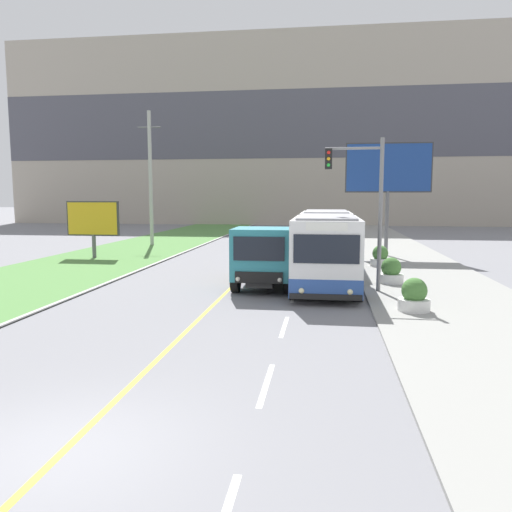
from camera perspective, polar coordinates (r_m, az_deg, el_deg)
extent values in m
plane|color=slate|center=(8.62, -21.41, -20.30)|extent=(300.00, 300.00, 0.00)
cube|color=gold|center=(8.62, -21.41, -20.28)|extent=(0.14, 140.00, 0.01)
cube|color=silver|center=(10.64, 1.18, -14.43)|extent=(0.12, 2.40, 0.01)
cube|color=silver|center=(14.99, 3.25, -8.06)|extent=(0.12, 2.40, 0.01)
cube|color=silver|center=(19.46, 4.35, -4.58)|extent=(0.12, 2.40, 0.01)
cube|color=silver|center=(23.98, 5.03, -2.41)|extent=(0.12, 2.40, 0.01)
cube|color=silver|center=(28.53, 5.50, -0.92)|extent=(0.12, 2.40, 0.01)
cube|color=silver|center=(33.09, 5.83, 0.15)|extent=(0.12, 2.40, 0.01)
cube|color=silver|center=(37.66, 6.09, 0.97)|extent=(0.12, 2.40, 0.01)
cube|color=silver|center=(42.23, 6.29, 1.61)|extent=(0.12, 2.40, 0.01)
cube|color=silver|center=(46.81, 6.45, 2.12)|extent=(0.12, 2.40, 0.01)
cube|color=#A89E8E|center=(70.47, 4.78, 13.89)|extent=(80.00, 8.00, 24.94)
cube|color=#4C4C56|center=(66.58, 4.59, 14.85)|extent=(80.00, 0.04, 8.73)
cube|color=white|center=(20.21, 8.01, 0.49)|extent=(2.57, 5.73, 2.73)
cube|color=#2D519E|center=(20.35, 7.96, -2.34)|extent=(2.59, 5.75, 0.70)
cube|color=black|center=(20.17, 8.02, 1.65)|extent=(2.60, 5.27, 0.95)
cube|color=gray|center=(20.10, 8.07, 4.47)|extent=(2.19, 5.16, 0.08)
cube|color=white|center=(26.81, 7.99, 2.06)|extent=(2.57, 5.73, 2.73)
cube|color=#2D519E|center=(26.91, 7.95, -0.09)|extent=(2.59, 5.75, 0.70)
cube|color=black|center=(26.78, 8.00, 2.93)|extent=(2.60, 5.27, 0.95)
cube|color=gray|center=(26.73, 8.04, 5.06)|extent=(2.19, 5.16, 0.08)
cube|color=#474747|center=(23.51, 7.99, 1.39)|extent=(2.37, 0.90, 2.51)
cube|color=black|center=(17.30, 8.04, 0.78)|extent=(2.26, 0.04, 1.00)
cube|color=black|center=(17.54, 7.95, -4.66)|extent=(2.52, 0.06, 0.20)
sphere|color=#F4EAB2|center=(17.51, 5.22, -3.98)|extent=(0.20, 0.20, 0.20)
sphere|color=#F4EAB2|center=(17.52, 10.70, -4.07)|extent=(0.20, 0.20, 0.20)
cube|color=white|center=(17.23, 8.08, 3.35)|extent=(1.42, 0.04, 0.28)
cylinder|color=black|center=(18.82, 4.22, -3.43)|extent=(0.28, 1.00, 1.00)
cylinder|color=black|center=(18.83, 11.68, -3.56)|extent=(0.28, 1.00, 1.00)
cylinder|color=black|center=(22.21, 4.79, -1.85)|extent=(0.28, 1.00, 1.00)
cylinder|color=black|center=(22.22, 11.11, -1.96)|extent=(0.28, 1.00, 1.00)
cylinder|color=black|center=(27.52, 5.40, -0.16)|extent=(0.28, 1.00, 1.00)
cylinder|color=black|center=(27.53, 10.49, -0.25)|extent=(0.28, 1.00, 1.00)
cube|color=black|center=(22.10, 1.37, -2.02)|extent=(1.04, 6.12, 0.20)
cube|color=teal|center=(20.02, 0.74, 0.29)|extent=(2.30, 2.20, 2.04)
cube|color=black|center=(18.88, 0.32, 0.83)|extent=(1.96, 0.04, 0.92)
cube|color=black|center=(19.02, 0.32, -2.49)|extent=(1.84, 0.06, 0.44)
sphere|color=silver|center=(19.14, -2.08, -2.65)|extent=(0.18, 0.18, 0.18)
sphere|color=silver|center=(18.93, 2.74, -2.76)|extent=(0.18, 0.18, 0.18)
cube|color=#B7931E|center=(23.28, 1.71, -1.16)|extent=(2.19, 3.66, 0.12)
cube|color=#B7931E|center=(23.34, -0.81, 0.16)|extent=(0.12, 3.66, 1.17)
cube|color=#B7931E|center=(23.13, 4.27, 0.08)|extent=(0.12, 3.66, 1.17)
cube|color=#B7931E|center=(21.47, 1.21, -0.43)|extent=(2.19, 0.12, 1.17)
cube|color=#B7931E|center=(24.96, 2.15, 0.60)|extent=(2.19, 0.12, 1.17)
cube|color=#B7931E|center=(21.39, 1.22, 1.44)|extent=(2.19, 0.12, 0.24)
cylinder|color=black|center=(20.11, -2.34, -2.70)|extent=(0.30, 1.04, 1.04)
cylinder|color=black|center=(19.85, 3.70, -2.83)|extent=(0.30, 1.04, 1.04)
cylinder|color=black|center=(23.61, -0.80, -1.26)|extent=(0.30, 1.04, 1.04)
cylinder|color=black|center=(23.38, 4.34, -1.36)|extent=(0.30, 1.04, 1.04)
cube|color=#2D4784|center=(37.73, 3.78, 1.75)|extent=(1.80, 4.30, 0.61)
cube|color=black|center=(37.79, 3.80, 2.72)|extent=(1.53, 2.36, 0.65)
cylinder|color=black|center=(36.54, 2.36, 1.31)|extent=(0.18, 0.62, 0.62)
cylinder|color=black|center=(36.42, 4.90, 1.27)|extent=(0.18, 0.62, 0.62)
cylinder|color=black|center=(39.09, 2.73, 1.67)|extent=(0.18, 0.62, 0.62)
cylinder|color=black|center=(38.98, 5.10, 1.64)|extent=(0.18, 0.62, 0.62)
cylinder|color=#9E9E99|center=(40.05, -11.97, 8.61)|extent=(0.28, 0.28, 10.34)
cylinder|color=#4C4C4C|center=(40.37, -12.11, 14.20)|extent=(1.80, 0.08, 0.08)
cylinder|color=slate|center=(20.31, 14.02, 4.40)|extent=(0.16, 0.16, 6.11)
cylinder|color=slate|center=(20.29, 11.08, 11.98)|extent=(2.20, 0.10, 0.10)
cube|color=black|center=(20.23, 8.29, 10.92)|extent=(0.28, 0.24, 0.80)
sphere|color=red|center=(20.11, 8.31, 11.63)|extent=(0.14, 0.14, 0.14)
sphere|color=orange|center=(20.10, 8.29, 10.94)|extent=(0.14, 0.14, 0.14)
sphere|color=green|center=(20.08, 8.28, 10.26)|extent=(0.14, 0.14, 0.14)
cylinder|color=#59595B|center=(32.86, 14.70, 3.55)|extent=(0.24, 0.24, 4.15)
cube|color=#333333|center=(32.86, 14.90, 9.73)|extent=(5.33, 0.20, 3.10)
cube|color=navy|center=(32.75, 14.92, 9.74)|extent=(5.17, 0.02, 2.94)
cylinder|color=#59595B|center=(32.72, -18.01, 1.07)|extent=(0.24, 0.24, 1.48)
cube|color=#333333|center=(32.60, -18.13, 4.10)|extent=(3.35, 0.20, 2.14)
cube|color=gold|center=(32.50, -18.21, 4.09)|extent=(3.19, 0.02, 1.98)
cylinder|color=silver|center=(17.42, 17.59, -5.33)|extent=(1.05, 1.05, 0.39)
sphere|color=#477A38|center=(17.33, 17.65, -3.76)|extent=(0.84, 0.84, 0.84)
cylinder|color=silver|center=(22.58, 15.16, -2.49)|extent=(1.07, 1.07, 0.40)
sphere|color=#477A38|center=(22.51, 15.20, -1.25)|extent=(0.86, 0.86, 0.86)
cylinder|color=silver|center=(27.82, 13.99, -0.70)|extent=(1.05, 1.05, 0.42)
sphere|color=#477A38|center=(27.76, 14.02, 0.32)|extent=(0.84, 0.84, 0.84)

